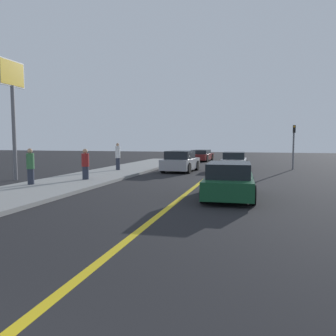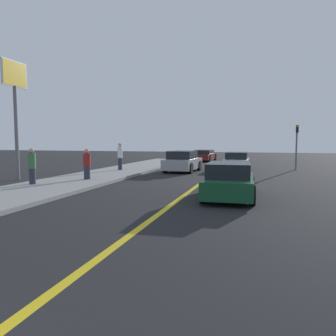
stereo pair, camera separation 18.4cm
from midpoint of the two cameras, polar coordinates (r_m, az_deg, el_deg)
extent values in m
cube|color=gold|center=(19.16, 7.29, -1.67)|extent=(0.20, 60.00, 0.01)
cube|color=gray|center=(19.96, -11.16, -1.26)|extent=(3.90, 33.77, 0.15)
cube|color=#144728|center=(12.60, 11.04, -2.85)|extent=(1.87, 4.21, 0.62)
cube|color=black|center=(12.33, 11.01, -0.31)|extent=(1.60, 2.33, 0.53)
cylinder|color=black|center=(13.95, 7.89, -2.73)|extent=(0.24, 0.68, 0.68)
cylinder|color=black|center=(13.89, 14.68, -2.88)|extent=(0.24, 0.68, 0.68)
cylinder|color=black|center=(11.42, 6.58, -4.39)|extent=(0.24, 0.68, 0.68)
cylinder|color=black|center=(11.34, 14.91, -4.59)|extent=(0.24, 0.68, 0.68)
cube|color=#9E9EA3|center=(22.74, 2.83, 0.75)|extent=(2.07, 4.03, 0.70)
cube|color=black|center=(22.51, 2.73, 2.30)|extent=(1.75, 2.25, 0.55)
cylinder|color=black|center=(24.17, 1.63, 0.55)|extent=(0.26, 0.72, 0.71)
cylinder|color=black|center=(23.71, 5.68, 0.44)|extent=(0.26, 0.72, 0.71)
cylinder|color=black|center=(21.86, -0.26, 0.09)|extent=(0.26, 0.72, 0.71)
cylinder|color=black|center=(21.35, 4.18, -0.03)|extent=(0.26, 0.72, 0.71)
cube|color=silver|center=(25.11, 12.08, 0.88)|extent=(1.75, 3.84, 0.61)
cube|color=black|center=(24.89, 12.08, 2.13)|extent=(1.53, 2.12, 0.51)
cylinder|color=black|center=(26.36, 10.43, 0.73)|extent=(0.22, 0.63, 0.62)
cylinder|color=black|center=(26.28, 14.00, 0.65)|extent=(0.22, 0.63, 0.62)
cylinder|color=black|center=(24.00, 9.96, 0.34)|extent=(0.22, 0.63, 0.62)
cylinder|color=black|center=(23.91, 13.88, 0.26)|extent=(0.22, 0.63, 0.62)
cube|color=maroon|center=(34.63, 6.51, 2.01)|extent=(2.10, 4.83, 0.57)
cube|color=black|center=(34.38, 6.46, 2.81)|extent=(1.76, 2.69, 0.41)
cylinder|color=black|center=(36.26, 5.66, 1.95)|extent=(0.26, 0.71, 0.70)
cylinder|color=black|center=(35.91, 8.36, 1.89)|extent=(0.26, 0.71, 0.70)
cylinder|color=black|center=(33.41, 4.51, 1.71)|extent=(0.26, 0.71, 0.70)
cylinder|color=black|center=(33.03, 7.44, 1.65)|extent=(0.26, 0.71, 0.70)
cylinder|color=#282D3D|center=(16.31, -22.24, -1.36)|extent=(0.29, 0.29, 0.72)
cylinder|color=#336B3D|center=(16.25, -22.32, 1.15)|extent=(0.34, 0.34, 0.72)
sphere|color=tan|center=(16.23, -22.38, 2.80)|extent=(0.22, 0.22, 0.22)
cylinder|color=#282D3D|center=(17.52, -13.62, -0.81)|extent=(0.33, 0.33, 0.67)
cylinder|color=maroon|center=(17.46, -13.67, 1.38)|extent=(0.38, 0.38, 0.67)
sphere|color=tan|center=(17.44, -13.70, 2.88)|extent=(0.25, 0.25, 0.25)
cylinder|color=#282D3D|center=(22.67, -8.11, 0.71)|extent=(0.28, 0.28, 0.81)
cylinder|color=silver|center=(22.63, -8.14, 2.76)|extent=(0.33, 0.33, 0.81)
sphere|color=tan|center=(22.62, -8.15, 4.05)|extent=(0.21, 0.21, 0.21)
cylinder|color=slate|center=(25.87, 21.64, 3.33)|extent=(0.12, 0.12, 3.27)
cube|color=black|center=(25.70, 21.78, 6.35)|extent=(0.18, 0.18, 0.55)
sphere|color=orange|center=(25.61, 21.81, 6.72)|extent=(0.14, 0.14, 0.14)
cylinder|color=slate|center=(19.63, -24.64, 5.51)|extent=(0.20, 0.20, 5.08)
cube|color=silver|center=(19.94, -24.97, 14.65)|extent=(0.08, 1.86, 1.38)
cube|color=gold|center=(19.94, -24.97, 14.65)|extent=(0.12, 1.74, 1.26)
camera|label=1|loc=(0.09, -89.58, 0.04)|focal=35.00mm
camera|label=2|loc=(0.09, 90.42, -0.04)|focal=35.00mm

